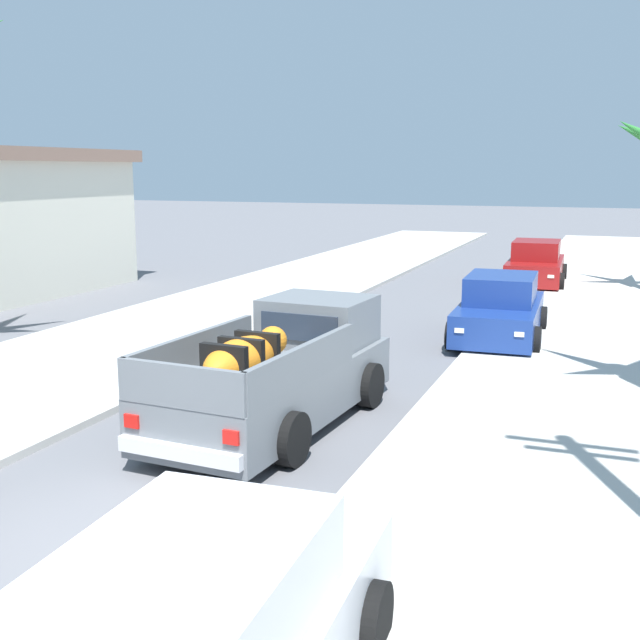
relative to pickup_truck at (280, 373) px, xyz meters
name	(u,v)px	position (x,y,z in m)	size (l,w,h in m)	color
ground_plane	(62,551)	(-0.43, -4.71, -0.81)	(160.00, 160.00, 0.00)	slate
sidewalk_left	(207,317)	(-5.38, 7.29, -0.75)	(5.33, 60.00, 0.12)	beige
sidewalk_right	(597,346)	(4.52, 7.29, -0.75)	(5.33, 60.00, 0.12)	beige
curb_left	(249,320)	(-4.12, 7.29, -0.76)	(0.16, 60.00, 0.10)	silver
curb_right	(539,342)	(3.26, 7.29, -0.76)	(0.16, 60.00, 0.10)	silver
pickup_truck	(280,373)	(0.00, 0.00, 0.00)	(2.45, 5.32, 1.80)	slate
car_right_near	(500,310)	(2.33, 7.42, -0.10)	(2.16, 4.32, 1.54)	navy
car_right_mid	(535,265)	(2.18, 16.79, -0.10)	(2.14, 4.31, 1.54)	maroon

